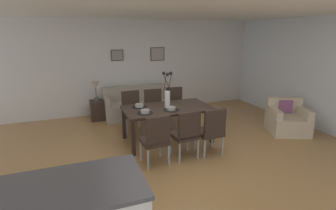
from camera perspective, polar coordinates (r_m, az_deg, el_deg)
The scene contains 24 objects.
ground_plane at distance 4.84m, azimuth 2.82°, elevation -11.59°, with size 9.00×9.00×0.00m, color #A87A47.
back_wall_panel at distance 7.44m, azimuth -7.17°, elevation 8.58°, with size 9.00×0.10×2.60m, color silver.
side_window_wall at distance 6.97m, azimuth 30.36°, elevation 6.05°, with size 0.10×6.30×2.60m, color white.
ceiling_panel at distance 4.68m, azimuth 1.20°, elevation 20.89°, with size 9.00×7.20×0.08m, color white.
dining_table at distance 5.31m, azimuth -0.15°, elevation -1.27°, with size 1.80×0.98×0.74m.
dining_chair_near_left at distance 4.37m, azimuth -2.73°, elevation -7.31°, with size 0.47×0.47×0.92m.
dining_chair_near_right at distance 6.02m, azimuth -8.06°, elevation -0.88°, with size 0.45×0.45×0.92m.
dining_chair_far_left at distance 4.62m, azimuth 4.10°, elevation -6.04°, with size 0.47×0.47×0.92m.
dining_chair_far_right at distance 6.15m, azimuth -3.15°, elevation -0.40°, with size 0.47×0.47×0.92m.
dining_chair_mid_left at distance 4.80m, azimuth 9.68°, elevation -5.37°, with size 0.44×0.44×0.92m.
dining_chair_mid_right at distance 6.36m, azimuth 1.66°, elevation 0.18°, with size 0.47×0.47×0.92m.
centerpiece_vase at distance 5.21m, azimuth -0.14°, elevation 2.48°, with size 0.21×0.23×0.73m.
placemat_near_left at distance 4.92m, azimuth -5.13°, elevation -1.78°, with size 0.32×0.32×0.01m, color black.
bowl_near_left at distance 4.91m, azimuth -5.14°, elevation -1.36°, with size 0.17×0.17×0.07m.
placemat_near_right at distance 5.33m, azimuth -6.43°, elevation -0.42°, with size 0.32×0.32×0.01m, color black.
bowl_near_right at distance 5.32m, azimuth -6.44°, elevation -0.04°, with size 0.17×0.17×0.07m.
placemat_far_left at distance 5.09m, azimuth 0.73°, elevation -1.13°, with size 0.32×0.32×0.01m, color black.
bowl_far_left at distance 5.08m, azimuth 0.73°, elevation -0.73°, with size 0.17×0.17×0.07m.
sofa at distance 7.09m, azimuth -7.00°, elevation -0.22°, with size 1.74×0.84×0.80m.
side_table at distance 6.97m, azimuth -15.51°, elevation -1.13°, with size 0.36×0.36×0.52m, color #33261E.
table_lamp at distance 6.82m, azimuth -15.90°, elevation 3.96°, with size 0.22×0.22×0.51m.
armchair at distance 6.51m, azimuth 25.08°, elevation -3.05°, with size 1.05×1.05×0.75m.
framed_picture_left at distance 7.23m, azimuth -11.32°, elevation 10.86°, with size 0.34×0.03×0.30m.
framed_picture_center at distance 7.51m, azimuth -2.39°, elevation 11.32°, with size 0.42×0.03×0.38m.
Camera 1 is at (-1.74, -3.93, 2.23)m, focal length 27.25 mm.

